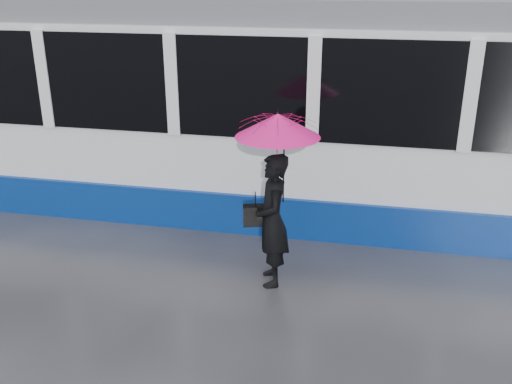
# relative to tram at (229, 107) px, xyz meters

# --- Properties ---
(ground) EXTENTS (90.00, 90.00, 0.00)m
(ground) POSITION_rel_tram_xyz_m (0.33, -2.50, -1.64)
(ground) COLOR #2B2B30
(ground) RESTS_ON ground
(rails) EXTENTS (34.00, 1.51, 0.02)m
(rails) POSITION_rel_tram_xyz_m (0.33, -0.00, -1.63)
(rails) COLOR #3F3D38
(rails) RESTS_ON ground
(tram) EXTENTS (26.00, 2.56, 3.35)m
(tram) POSITION_rel_tram_xyz_m (0.00, 0.00, 0.00)
(tram) COLOR white
(tram) RESTS_ON ground
(woman) EXTENTS (0.56, 0.71, 1.70)m
(woman) POSITION_rel_tram_xyz_m (1.20, -2.54, -0.79)
(woman) COLOR black
(woman) RESTS_ON ground
(umbrella) EXTENTS (1.23, 1.23, 1.15)m
(umbrella) POSITION_rel_tram_xyz_m (1.25, -2.54, 0.22)
(umbrella) COLOR #E4134A
(umbrella) RESTS_ON ground
(handbag) EXTENTS (0.33, 0.21, 0.44)m
(handbag) POSITION_rel_tram_xyz_m (0.98, -2.52, -0.75)
(handbag) COLOR black
(handbag) RESTS_ON ground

